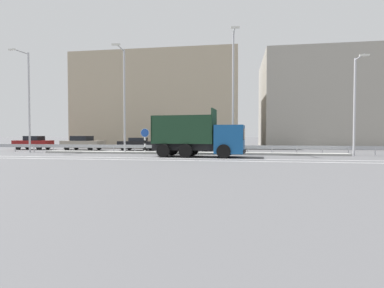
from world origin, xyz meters
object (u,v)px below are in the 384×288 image
street_lamp_2 (233,88)px  street_lamp_1 (124,96)px  street_lamp_0 (28,98)px  parked_car_3 (192,144)px  median_road_sign (145,140)px  parked_car_0 (33,143)px  parked_car_2 (137,144)px  street_lamp_3 (355,101)px  parked_car_1 (83,143)px  dump_truck (209,140)px

street_lamp_2 → street_lamp_1: bearing=-179.0°
street_lamp_0 → parked_car_3: 16.89m
median_road_sign → parked_car_3: bearing=54.2°
street_lamp_2 → median_road_sign: bearing=179.1°
parked_car_0 → parked_car_2: (12.53, 0.27, -0.06)m
parked_car_3 → street_lamp_3: bearing=-114.2°
street_lamp_1 → parked_car_0: size_ratio=2.23×
street_lamp_0 → parked_car_1: size_ratio=1.97×
street_lamp_0 → parked_car_3: (15.46, 5.04, -4.58)m
dump_truck → parked_car_1: bearing=-114.5°
street_lamp_0 → parked_car_1: 7.49m
street_lamp_0 → parked_car_0: 7.57m
street_lamp_2 → parked_car_1: bearing=162.5°
street_lamp_1 → parked_car_1: 10.10m
dump_truck → street_lamp_1: (-8.12, 2.78, 3.98)m
street_lamp_3 → parked_car_1: bearing=168.7°
median_road_sign → street_lamp_0: size_ratio=0.24×
dump_truck → parked_car_3: 8.55m
dump_truck → street_lamp_0: bearing=-95.6°
street_lamp_0 → street_lamp_1: size_ratio=1.02×
street_lamp_3 → parked_car_0: size_ratio=1.88×
parked_car_1 → parked_car_2: parked_car_1 is taller
median_road_sign → street_lamp_0: 12.51m
dump_truck → street_lamp_0: (-18.06, 3.09, 4.04)m
median_road_sign → street_lamp_2: 9.22m
parked_car_0 → parked_car_2: parked_car_0 is taller
dump_truck → street_lamp_3: size_ratio=0.93×
street_lamp_0 → street_lamp_3: street_lamp_0 is taller
street_lamp_2 → parked_car_2: size_ratio=2.59×
parked_car_0 → street_lamp_2: bearing=-103.0°
median_road_sign → street_lamp_2: bearing=-0.9°
street_lamp_1 → dump_truck: bearing=-18.9°
parked_car_0 → parked_car_1: bearing=-88.7°
street_lamp_3 → street_lamp_2: bearing=179.8°
median_road_sign → street_lamp_0: bearing=180.0°
parked_car_0 → dump_truck: bearing=-111.2°
street_lamp_3 → parked_car_2: bearing=165.0°
street_lamp_3 → parked_car_2: street_lamp_3 is taller
median_road_sign → parked_car_3: median_road_sign is taller
dump_truck → parked_car_3: dump_truck is taller
median_road_sign → parked_car_2: median_road_sign is taller
parked_car_2 → parked_car_3: 6.23m
street_lamp_3 → parked_car_0: 33.65m
street_lamp_2 → street_lamp_3: 9.99m
parked_car_0 → street_lamp_0: bearing=-147.3°
dump_truck → parked_car_0: (-21.35, 8.15, -0.52)m
street_lamp_0 → street_lamp_3: (29.74, -0.16, -0.89)m
street_lamp_3 → street_lamp_0: bearing=179.7°
street_lamp_0 → dump_truck: bearing=-9.7°
street_lamp_1 → parked_car_3: 8.91m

